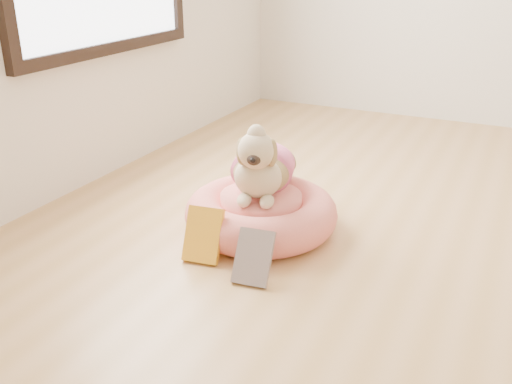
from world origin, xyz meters
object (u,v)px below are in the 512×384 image
at_px(dog, 262,154).
at_px(book_yellow, 203,235).
at_px(book_white, 253,257).
at_px(pet_bed, 261,213).

height_order(dog, book_yellow, dog).
bearing_deg(book_white, dog, 104.60).
height_order(book_yellow, book_white, book_yellow).
bearing_deg(book_yellow, dog, 67.68).
bearing_deg(dog, book_white, -85.03).
relative_size(pet_bed, book_white, 3.18).
bearing_deg(book_white, book_yellow, 160.53).
height_order(pet_bed, dog, dog).
relative_size(dog, book_yellow, 2.13).
xyz_separation_m(dog, book_yellow, (-0.09, -0.35, -0.24)).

